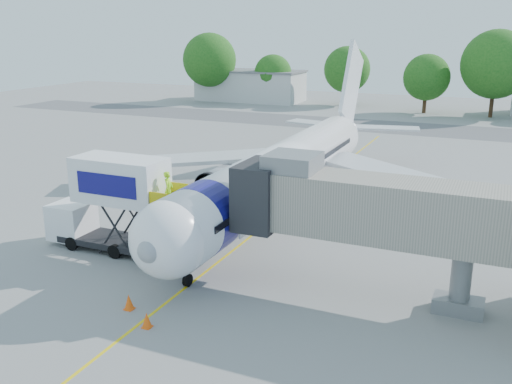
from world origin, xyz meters
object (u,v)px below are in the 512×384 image
at_px(aircraft, 286,169).
at_px(catering_hiloader, 112,204).
at_px(jet_bridge, 363,208).
at_px(ground_tug, 45,325).

height_order(aircraft, catering_hiloader, aircraft).
bearing_deg(jet_bridge, aircraft, 125.70).
distance_m(jet_bridge, ground_tug, 14.59).
bearing_deg(catering_hiloader, jet_bridge, 0.01).
bearing_deg(jet_bridge, ground_tug, -138.73).
bearing_deg(ground_tug, aircraft, 100.66).
bearing_deg(aircraft, jet_bridge, -54.30).
bearing_deg(catering_hiloader, aircraft, 60.63).
xyz_separation_m(jet_bridge, ground_tug, (-10.62, -9.32, -3.63)).
height_order(aircraft, ground_tug, aircraft).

